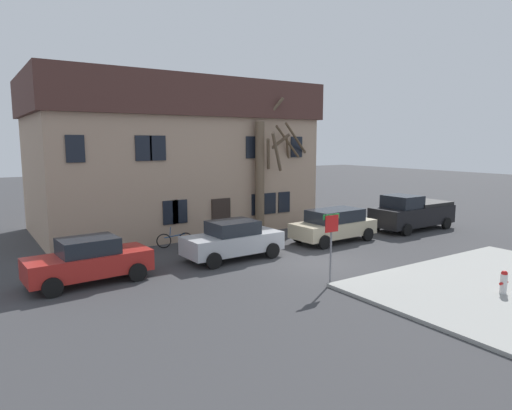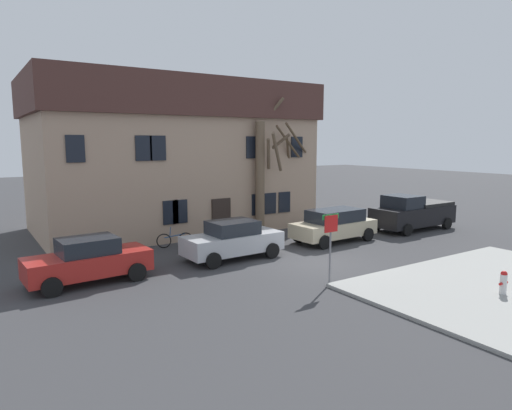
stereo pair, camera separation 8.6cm
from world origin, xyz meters
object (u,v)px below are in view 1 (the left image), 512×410
Objects in this scene: tree_bare_near at (261,172)px; bicycle_leaning at (175,240)px; car_beige_wagon at (334,225)px; building_main at (172,155)px; fire_hydrant at (504,282)px; pickup_truck_black at (412,213)px; street_sign_pole at (331,235)px; car_red_sedan at (89,260)px; tree_bare_mid at (276,172)px; car_silver_sedan at (233,240)px.

bicycle_leaning is at bearing -174.40° from tree_bare_near.
car_beige_wagon is 2.76× the size of bicycle_leaning.
building_main is 2.08× the size of tree_bare_near.
fire_hydrant is (0.83, -13.11, -2.94)m from tree_bare_near.
pickup_truck_black reaches higher than fire_hydrant.
building_main reaches higher than pickup_truck_black.
street_sign_pole is at bearing 133.53° from fire_hydrant.
car_red_sedan is (-10.25, -4.01, -2.63)m from tree_bare_near.
tree_bare_near is at bearing -54.19° from building_main.
fire_hydrant is at bearing -92.97° from tree_bare_mid.
building_main is 3.36× the size of car_beige_wagon.
car_red_sedan is 12.21m from car_beige_wagon.
car_silver_sedan is at bearing -140.55° from tree_bare_mid.
fire_hydrant is at bearing -63.52° from bicycle_leaning.
pickup_truck_black is at bearing 0.28° from car_red_sedan.
tree_bare_near reaches higher than fire_hydrant.
tree_bare_mid is at bearing 21.97° from car_red_sedan.
fire_hydrant is 14.06m from bicycle_leaning.
pickup_truck_black is (7.98, -3.92, -2.46)m from tree_bare_near.
tree_bare_near is at bearing 71.15° from street_sign_pole.
tree_bare_mid reaches higher than car_beige_wagon.
building_main is at bearing 90.95° from street_sign_pole.
car_red_sedan is (-11.80, -4.76, -2.51)m from tree_bare_mid.
fire_hydrant is (11.08, -9.10, -0.31)m from car_red_sedan.
building_main reaches higher than car_beige_wagon.
car_beige_wagon is 9.39m from fire_hydrant.
fire_hydrant is (4.99, -9.17, -0.32)m from car_silver_sedan.
tree_bare_near is 6.30m from car_silver_sedan.
tree_bare_near is 1.71× the size of car_red_sedan.
tree_bare_near is at bearing 5.60° from bicycle_leaning.
car_silver_sedan is (6.09, 0.06, 0.01)m from car_red_sedan.
car_beige_wagon is at bearing 1.01° from car_red_sedan.
tree_bare_near is at bearing 117.34° from car_beige_wagon.
bicycle_leaning is at bearing 105.58° from street_sign_pole.
pickup_truck_black is (6.01, -0.13, 0.13)m from car_beige_wagon.
tree_bare_mid is 1.32× the size of car_beige_wagon.
tree_bare_near is at bearing 43.51° from car_silver_sedan.
street_sign_pole is at bearing -115.36° from tree_bare_mid.
tree_bare_mid is (1.55, 0.75, -0.12)m from tree_bare_near.
car_beige_wagon is (1.96, -3.80, -2.59)m from tree_bare_near.
street_sign_pole is at bearing -34.84° from car_red_sedan.
tree_bare_near reaches higher than street_sign_pole.
building_main is at bearing 84.25° from car_silver_sedan.
bicycle_leaning is (-7.40, 3.26, -0.51)m from car_beige_wagon.
bicycle_leaning reaches higher than fire_hydrant.
tree_bare_mid is 7.91× the size of fire_hydrant.
building_main is 2.96× the size of pickup_truck_black.
tree_bare_mid is (4.85, -3.82, -0.97)m from building_main.
car_red_sedan reaches higher than fire_hydrant.
tree_bare_mid is 14.17m from fire_hydrant.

